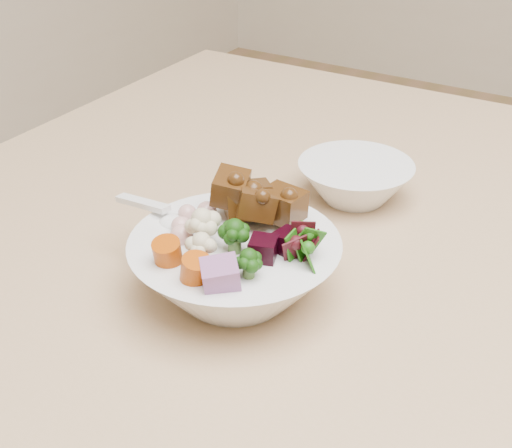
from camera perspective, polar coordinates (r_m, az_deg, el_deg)
food_bowl at (r=0.65m, az=-1.52°, el=-3.21°), size 0.19×0.19×0.10m
soup_spoon at (r=0.68m, az=-7.09°, el=0.46°), size 0.10×0.04×0.02m
side_bowl at (r=0.82m, az=7.93°, el=3.42°), size 0.13×0.13×0.04m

